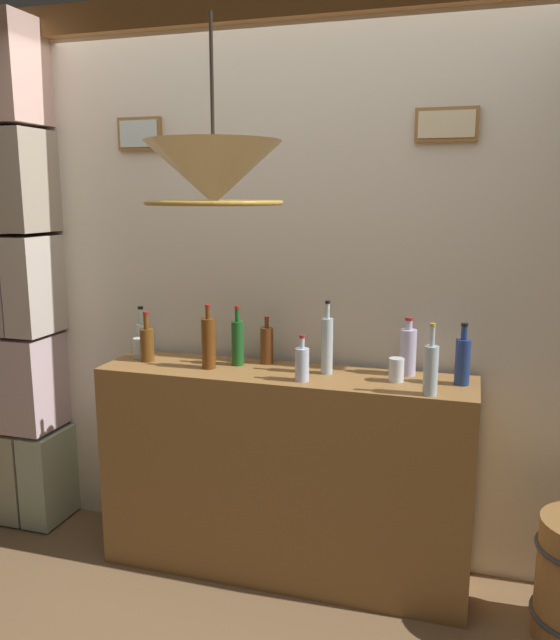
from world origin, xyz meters
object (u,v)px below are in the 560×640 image
Objects in this scene: liquor_bottle_amaro at (238,342)px; liquor_bottle_sherry at (327,345)px; liquor_bottle_port at (267,345)px; glass_tumbler_highball at (396,370)px; liquor_bottle_mezcal at (463,360)px; liquor_bottle_rum at (302,364)px; liquor_bottle_bourbon at (209,342)px; liquor_bottle_rye at (142,336)px; liquor_bottle_scotch at (408,351)px; glass_tumbler_rocks at (140,348)px; pendant_lamp at (214,175)px; liquor_bottle_vodka at (147,343)px; liquor_bottle_whiskey at (431,369)px.

liquor_bottle_sherry reaches higher than liquor_bottle_amaro.
liquor_bottle_port is 2.20× the size of glass_tumbler_highball.
liquor_bottle_sherry is 1.25× the size of liquor_bottle_mezcal.
liquor_bottle_amaro is at bearing 155.11° from liquor_bottle_rum.
liquor_bottle_amaro is (0.11, 0.09, -0.01)m from liquor_bottle_bourbon.
liquor_bottle_rye is at bearing 164.32° from liquor_bottle_rum.
liquor_bottle_sherry reaches higher than liquor_bottle_mezcal.
liquor_bottle_bourbon is 0.90m from liquor_bottle_scotch.
liquor_bottle_amaro is at bearing 175.56° from glass_tumbler_highball.
glass_tumbler_rocks is 0.16× the size of pendant_lamp.
liquor_bottle_mezcal is at bearing -1.28° from liquor_bottle_amaro.
liquor_bottle_mezcal is (1.01, -0.02, -0.01)m from liquor_bottle_amaro.
liquor_bottle_scotch is 0.66m from liquor_bottle_port.
glass_tumbler_highball is (0.85, 0.03, -0.07)m from liquor_bottle_bourbon.
glass_tumbler_highball reaches higher than glass_tumbler_rocks.
glass_tumbler_rocks is at bearing 169.25° from liquor_bottle_rum.
liquor_bottle_vodka is 0.10m from glass_tumbler_rocks.
liquor_bottle_amaro is 0.48× the size of pendant_lamp.
liquor_bottle_rum is 0.34× the size of pendant_lamp.
liquor_bottle_mezcal reaches higher than liquor_bottle_port.
liquor_bottle_bourbon is 1.02× the size of liquor_bottle_whiskey.
liquor_bottle_rum is 0.99m from pendant_lamp.
liquor_bottle_amaro reaches higher than liquor_bottle_mezcal.
liquor_bottle_vodka is 0.83× the size of liquor_bottle_whiskey.
liquor_bottle_mezcal reaches higher than liquor_bottle_rum.
liquor_bottle_bourbon reaches higher than liquor_bottle_rye.
liquor_bottle_scotch is at bearing 73.84° from glass_tumbler_highball.
liquor_bottle_sherry is 1.06m from pendant_lamp.
liquor_bottle_rye is at bearing 178.71° from liquor_bottle_scotch.
liquor_bottle_rye is 0.89× the size of liquor_bottle_mezcal.
liquor_bottle_whiskey is 1.11× the size of liquor_bottle_mezcal.
liquor_bottle_bourbon is 0.90× the size of liquor_bottle_sherry.
liquor_bottle_whiskey is at bearing -66.35° from liquor_bottle_scotch.
liquor_bottle_rye is (-0.67, 0.02, -0.00)m from liquor_bottle_port.
liquor_bottle_sherry is (0.87, 0.04, 0.04)m from liquor_bottle_vodka.
liquor_bottle_vodka is 2.35× the size of glass_tumbler_highball.
glass_tumbler_rocks is (-0.94, 0.02, -0.08)m from liquor_bottle_sherry.
liquor_bottle_scotch is 0.29m from liquor_bottle_whiskey.
pendant_lamp is at bearing -48.29° from liquor_bottle_rye.
liquor_bottle_port is 0.67m from liquor_bottle_rye.
liquor_bottle_scotch is at bearing 160.59° from liquor_bottle_mezcal.
liquor_bottle_vodka is 1.45m from liquor_bottle_mezcal.
liquor_bottle_bourbon reaches higher than glass_tumbler_highball.
pendant_lamp reaches higher than glass_tumbler_rocks.
liquor_bottle_whiskey is (1.34, -0.15, 0.02)m from liquor_bottle_vodka.
liquor_bottle_bourbon is at bearing -172.58° from liquor_bottle_sherry.
liquor_bottle_port is at bearing 174.22° from liquor_bottle_mezcal.
pendant_lamp reaches higher than glass_tumbler_highball.
liquor_bottle_rum is 0.76× the size of liquor_bottle_mezcal.
liquor_bottle_mezcal is at bearing -19.41° from liquor_bottle_scotch.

